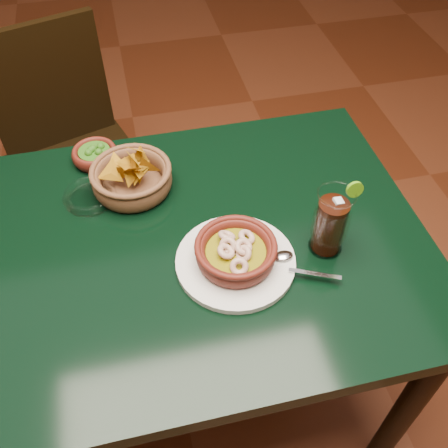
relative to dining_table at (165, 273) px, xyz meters
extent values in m
plane|color=#471C0C|center=(0.00, 0.00, -0.65)|extent=(7.00, 7.00, 0.00)
cube|color=black|center=(0.00, 0.00, 0.08)|extent=(1.20, 0.80, 0.04)
cylinder|color=black|center=(0.54, -0.34, -0.30)|extent=(0.06, 0.06, 0.71)
cylinder|color=black|center=(0.54, 0.34, -0.30)|extent=(0.06, 0.06, 0.71)
cube|color=black|center=(-0.21, 0.64, -0.21)|extent=(0.53, 0.53, 0.04)
cylinder|color=black|center=(-0.32, 0.41, -0.43)|extent=(0.04, 0.04, 0.45)
cylinder|color=black|center=(0.02, 0.53, -0.43)|extent=(0.04, 0.04, 0.45)
cylinder|color=black|center=(-0.43, 0.75, -0.43)|extent=(0.04, 0.04, 0.45)
cylinder|color=black|center=(-0.09, 0.87, -0.43)|extent=(0.04, 0.04, 0.45)
cube|color=black|center=(-0.27, 0.82, 0.03)|extent=(0.39, 0.15, 0.44)
cylinder|color=silver|center=(0.15, -0.08, 0.11)|extent=(0.26, 0.26, 0.01)
cylinder|color=#4D160F|center=(0.15, -0.08, 0.12)|extent=(0.15, 0.15, 0.01)
torus|color=#4D160F|center=(0.15, -0.08, 0.14)|extent=(0.19, 0.19, 0.04)
torus|color=#4D160F|center=(0.15, -0.08, 0.16)|extent=(0.17, 0.17, 0.01)
cylinder|color=#6C660B|center=(0.15, -0.08, 0.14)|extent=(0.13, 0.13, 0.01)
torus|color=#CBA793|center=(0.17, -0.09, 0.15)|extent=(0.05, 0.05, 0.04)
torus|color=#CBA793|center=(0.18, -0.06, 0.15)|extent=(0.05, 0.05, 0.03)
torus|color=#CBA793|center=(0.14, -0.05, 0.15)|extent=(0.05, 0.05, 0.04)
torus|color=#CBA793|center=(0.14, -0.08, 0.15)|extent=(0.04, 0.05, 0.05)
torus|color=#CBA793|center=(0.13, -0.09, 0.15)|extent=(0.06, 0.06, 0.03)
torus|color=#CBA793|center=(0.15, -0.13, 0.15)|extent=(0.05, 0.04, 0.05)
torus|color=#CBA793|center=(0.16, -0.10, 0.15)|extent=(0.04, 0.05, 0.05)
cube|color=silver|center=(0.30, -0.16, 0.12)|extent=(0.10, 0.05, 0.00)
ellipsoid|color=silver|center=(0.25, -0.10, 0.12)|extent=(0.04, 0.03, 0.01)
cylinder|color=brown|center=(-0.04, 0.20, 0.10)|extent=(0.17, 0.17, 0.01)
torus|color=brown|center=(-0.04, 0.20, 0.13)|extent=(0.23, 0.23, 0.06)
torus|color=brown|center=(-0.04, 0.20, 0.16)|extent=(0.20, 0.20, 0.01)
cone|color=#AA7111|center=(-0.02, 0.24, 0.18)|extent=(0.09, 0.07, 0.07)
cone|color=#AA7111|center=(-0.04, 0.19, 0.15)|extent=(0.09, 0.07, 0.08)
cone|color=#AA7111|center=(-0.02, 0.21, 0.18)|extent=(0.05, 0.08, 0.08)
cone|color=#AA7111|center=(-0.03, 0.20, 0.16)|extent=(0.10, 0.07, 0.08)
cone|color=#AA7111|center=(-0.04, 0.18, 0.17)|extent=(0.08, 0.06, 0.06)
cone|color=#AA7111|center=(-0.04, 0.22, 0.15)|extent=(0.08, 0.10, 0.07)
cone|color=#AA7111|center=(0.00, 0.20, 0.16)|extent=(0.08, 0.04, 0.08)
cone|color=#AA7111|center=(-0.05, 0.21, 0.15)|extent=(0.10, 0.03, 0.10)
cone|color=#AA7111|center=(-0.02, 0.20, 0.15)|extent=(0.08, 0.10, 0.06)
cone|color=#AA7111|center=(-0.02, 0.21, 0.15)|extent=(0.08, 0.07, 0.07)
cone|color=#AA7111|center=(-0.04, 0.20, 0.18)|extent=(0.07, 0.08, 0.09)
cone|color=#AA7111|center=(-0.02, 0.20, 0.14)|extent=(0.07, 0.07, 0.04)
cone|color=#AA7111|center=(-0.07, 0.23, 0.16)|extent=(0.07, 0.06, 0.04)
cone|color=#AA7111|center=(-0.01, 0.24, 0.16)|extent=(0.08, 0.04, 0.09)
cone|color=#AA7111|center=(-0.04, 0.21, 0.16)|extent=(0.09, 0.05, 0.09)
cone|color=#AA7111|center=(-0.08, 0.20, 0.16)|extent=(0.09, 0.06, 0.07)
cylinder|color=#4D160F|center=(-0.12, 0.32, 0.10)|extent=(0.10, 0.10, 0.01)
torus|color=#4D160F|center=(-0.12, 0.32, 0.12)|extent=(0.14, 0.14, 0.04)
cylinder|color=#1C4C0E|center=(-0.12, 0.32, 0.13)|extent=(0.08, 0.08, 0.01)
sphere|color=#1C4C0E|center=(-0.12, 0.33, 0.13)|extent=(0.02, 0.02, 0.02)
sphere|color=#1C4C0E|center=(-0.13, 0.33, 0.13)|extent=(0.02, 0.02, 0.02)
sphere|color=#1C4C0E|center=(-0.10, 0.33, 0.13)|extent=(0.02, 0.02, 0.02)
sphere|color=#1C4C0E|center=(-0.11, 0.31, 0.13)|extent=(0.02, 0.02, 0.02)
sphere|color=#1C4C0E|center=(-0.14, 0.32, 0.13)|extent=(0.02, 0.02, 0.02)
cylinder|color=white|center=(0.36, -0.08, 0.10)|extent=(0.07, 0.07, 0.01)
torus|color=white|center=(0.36, -0.08, 0.18)|extent=(0.16, 0.16, 0.09)
cylinder|color=black|center=(0.36, -0.08, 0.17)|extent=(0.06, 0.06, 0.13)
cube|color=silver|center=(0.35, -0.08, 0.21)|extent=(0.02, 0.02, 0.03)
cube|color=silver|center=(0.36, -0.08, 0.23)|extent=(0.02, 0.02, 0.02)
cube|color=silver|center=(0.35, -0.08, 0.22)|extent=(0.03, 0.03, 0.03)
torus|color=white|center=(0.36, -0.08, 0.26)|extent=(0.08, 0.08, 0.00)
cylinder|color=#4A8810|center=(0.39, -0.08, 0.27)|extent=(0.04, 0.01, 0.04)
cylinder|color=white|center=(-0.14, 0.18, 0.10)|extent=(0.11, 0.11, 0.01)
torus|color=white|center=(-0.14, 0.18, 0.12)|extent=(0.14, 0.14, 0.03)
camera|label=1|loc=(-0.02, -0.72, 0.95)|focal=40.00mm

